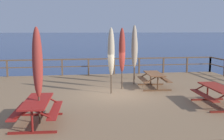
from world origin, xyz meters
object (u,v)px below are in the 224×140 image
Objects in this scene: patio_umbrella_short_back at (135,49)px; patio_umbrella_short_front at (122,50)px; patio_umbrella_tall_front at (111,52)px; patio_umbrella_tall_back_left at (38,63)px; picnic_table_front_right at (218,92)px; patio_umbrella_tall_mid_left at (134,47)px; picnic_table_back_right at (154,77)px; picnic_table_mid_right at (37,107)px.

patio_umbrella_short_front is at bearing -116.50° from patio_umbrella_short_back.
patio_umbrella_tall_front reaches higher than patio_umbrella_tall_back_left.
patio_umbrella_tall_back_left is at bearing -126.93° from patio_umbrella_tall_front.
picnic_table_front_right is 0.71× the size of patio_umbrella_tall_front.
patio_umbrella_short_back is 0.89× the size of patio_umbrella_tall_mid_left.
picnic_table_back_right is at bearing 21.44° from patio_umbrella_tall_front.
patio_umbrella_tall_front is at bearing -128.09° from patio_umbrella_tall_mid_left.
picnic_table_mid_right is (-6.77, -1.09, -0.00)m from picnic_table_front_right.
picnic_table_front_right is at bearing -68.20° from picnic_table_back_right.
patio_umbrella_tall_back_left is at bearing -17.05° from picnic_table_mid_right.
patio_umbrella_short_front is 2.82m from patio_umbrella_short_back.
patio_umbrella_short_back is (4.82, 7.30, -0.13)m from patio_umbrella_tall_back_left.
patio_umbrella_short_front reaches higher than picnic_table_front_right.
patio_umbrella_short_front is 0.95× the size of patio_umbrella_tall_mid_left.
picnic_table_back_right is 2.19m from patio_umbrella_short_front.
patio_umbrella_short_back is (-1.89, 6.20, 1.27)m from picnic_table_front_right.
picnic_table_mid_right is at bearing -123.85° from patio_umbrella_short_back.
patio_umbrella_short_front is 1.07× the size of patio_umbrella_short_back.
picnic_table_back_right and picnic_table_mid_right have the same top height.
patio_umbrella_short_front is 1.00× the size of patio_umbrella_tall_back_left.
picnic_table_front_right is 0.71× the size of patio_umbrella_tall_back_left.
patio_umbrella_short_back is (-0.43, 2.55, 1.27)m from picnic_table_back_right.
picnic_table_back_right is 0.88× the size of picnic_table_mid_right.
picnic_table_front_right is 5.43m from patio_umbrella_tall_mid_left.
picnic_table_front_right is (1.46, -3.65, 0.01)m from picnic_table_back_right.
patio_umbrella_tall_front is 1.00× the size of patio_umbrella_short_front.
patio_umbrella_short_back reaches higher than picnic_table_front_right.
patio_umbrella_short_front is at bearing 54.28° from patio_umbrella_tall_front.
picnic_table_front_right is 0.68× the size of patio_umbrella_tall_mid_left.
patio_umbrella_tall_back_left is at bearing -170.62° from picnic_table_front_right.
picnic_table_back_right is 0.88× the size of picnic_table_front_right.
picnic_table_back_right is 0.63× the size of patio_umbrella_tall_back_left.
picnic_table_back_right is at bearing -1.10° from patio_umbrella_short_front.
picnic_table_front_right is 0.71× the size of patio_umbrella_short_front.
patio_umbrella_tall_front reaches higher than picnic_table_back_right.
picnic_table_front_right is at bearing -64.18° from patio_umbrella_tall_mid_left.
patio_umbrella_short_back is (4.89, 7.28, 1.27)m from picnic_table_mid_right.
picnic_table_back_right is at bearing 111.80° from picnic_table_front_right.
patio_umbrella_short_front reaches higher than picnic_table_mid_right.
picnic_table_mid_right is 0.71× the size of patio_umbrella_short_front.
patio_umbrella_tall_mid_left is (4.43, 5.81, 0.09)m from patio_umbrella_tall_back_left.
patio_umbrella_tall_back_left is at bearing -127.33° from patio_umbrella_tall_mid_left.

